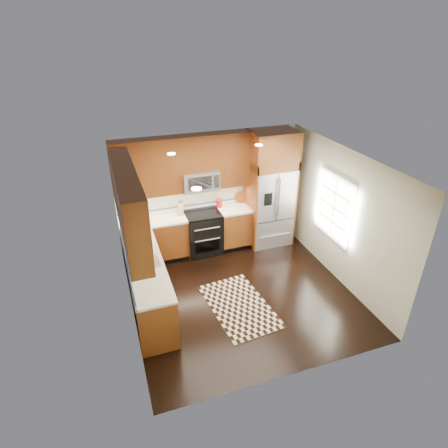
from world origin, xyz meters
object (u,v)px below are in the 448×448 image
object	(u,v)px
rug	(239,306)
knife_block	(181,208)
utensil_crock	(219,202)
range	(203,233)
refrigerator	(270,189)

from	to	relation	value
rug	knife_block	world-z (taller)	knife_block
utensil_crock	range	bearing A→B (deg)	-155.79
range	rug	bearing A→B (deg)	-87.76
range	refrigerator	world-z (taller)	refrigerator
refrigerator	rug	distance (m)	2.79
range	refrigerator	xyz separation A→B (m)	(1.55, -0.04, 0.83)
refrigerator	rug	bearing A→B (deg)	-126.65
knife_block	utensil_crock	size ratio (longest dim) A/B	0.83
rug	utensil_crock	distance (m)	2.48
rug	knife_block	distance (m)	2.46
refrigerator	rug	size ratio (longest dim) A/B	1.58
range	knife_block	world-z (taller)	knife_block
refrigerator	rug	xyz separation A→B (m)	(-1.47, -1.98, -1.30)
utensil_crock	refrigerator	bearing A→B (deg)	-11.99
range	utensil_crock	bearing A→B (deg)	24.21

